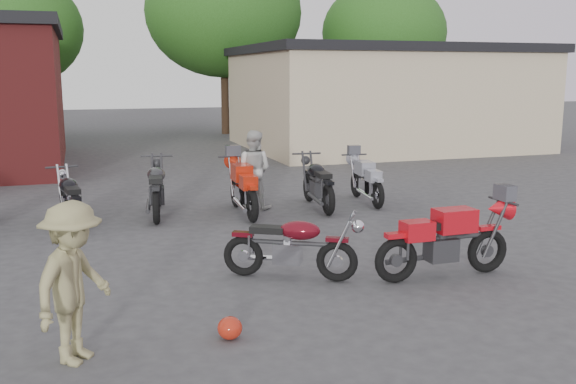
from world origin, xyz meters
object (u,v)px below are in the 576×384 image
object	(u,v)px
person_tan	(74,283)
row_bike_2	(70,196)
row_bike_3	(157,185)
row_bike_6	(366,178)
person_light	(253,170)
vintage_motorcycle	(292,242)
helmet	(230,328)
row_bike_4	(243,185)
row_bike_5	(318,180)
sportbike	(446,237)

from	to	relation	value
person_tan	row_bike_2	distance (m)	6.04
row_bike_3	row_bike_6	distance (m)	4.50
row_bike_2	person_light	bearing A→B (deg)	-91.52
person_tan	row_bike_3	world-z (taller)	person_tan
vintage_motorcycle	helmet	xyz separation A→B (m)	(-1.28, -1.72, -0.40)
row_bike_4	row_bike_5	bearing A→B (deg)	-85.08
sportbike	row_bike_5	size ratio (longest dim) A/B	0.99
sportbike	row_bike_6	size ratio (longest dim) A/B	1.08
person_tan	row_bike_4	xyz separation A→B (m)	(3.20, 5.99, -0.21)
row_bike_2	row_bike_6	xyz separation A→B (m)	(6.13, 0.26, -0.02)
row_bike_4	row_bike_6	xyz separation A→B (m)	(2.84, 0.30, -0.06)
helmet	row_bike_3	xyz separation A→B (m)	(-0.00, 6.37, 0.48)
vintage_motorcycle	row_bike_2	distance (m)	5.17
helmet	vintage_motorcycle	bearing A→B (deg)	53.38
person_light	row_bike_2	bearing A→B (deg)	42.68
sportbike	row_bike_6	xyz separation A→B (m)	(1.18, 5.12, -0.04)
sportbike	helmet	xyz separation A→B (m)	(-3.32, -1.13, -0.46)
row_bike_4	sportbike	bearing A→B (deg)	-159.26
person_light	person_tan	size ratio (longest dim) A/B	1.02
person_light	row_bike_5	xyz separation A→B (m)	(1.29, -0.40, -0.23)
helmet	row_bike_5	bearing A→B (deg)	61.43
person_tan	row_bike_4	size ratio (longest dim) A/B	0.78
sportbike	helmet	world-z (taller)	sportbike
sportbike	row_bike_3	bearing A→B (deg)	121.78
row_bike_2	row_bike_6	world-z (taller)	row_bike_2
row_bike_3	row_bike_2	bearing A→B (deg)	110.79
row_bike_2	row_bike_3	world-z (taller)	row_bike_3
vintage_motorcycle	row_bike_4	distance (m)	4.25
sportbike	row_bike_5	bearing A→B (deg)	89.76
person_light	person_tan	world-z (taller)	person_light
helmet	row_bike_6	xyz separation A→B (m)	(4.50, 6.25, 0.41)
row_bike_3	row_bike_6	xyz separation A→B (m)	(4.50, -0.12, -0.07)
person_tan	row_bike_4	world-z (taller)	person_tan
row_bike_2	row_bike_5	size ratio (longest dim) A/B	0.95
helmet	row_bike_5	distance (m)	6.89
person_tan	row_bike_6	world-z (taller)	person_tan
person_light	row_bike_3	size ratio (longest dim) A/B	0.78
helmet	row_bike_4	size ratio (longest dim) A/B	0.13
sportbike	row_bike_2	bearing A→B (deg)	134.92
vintage_motorcycle	row_bike_6	distance (m)	5.56
person_light	person_tan	distance (m)	7.39
vintage_motorcycle	person_tan	world-z (taller)	person_tan
helmet	row_bike_4	bearing A→B (deg)	74.43
row_bike_3	row_bike_4	size ratio (longest dim) A/B	1.02
helmet	row_bike_3	distance (m)	6.39
person_light	helmet	bearing A→B (deg)	108.40
row_bike_5	row_bike_6	size ratio (longest dim) A/B	1.09
helmet	sportbike	bearing A→B (deg)	18.83
helmet	row_bike_4	world-z (taller)	row_bike_4
person_tan	row_bike_6	xyz separation A→B (m)	(6.04, 6.29, -0.27)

